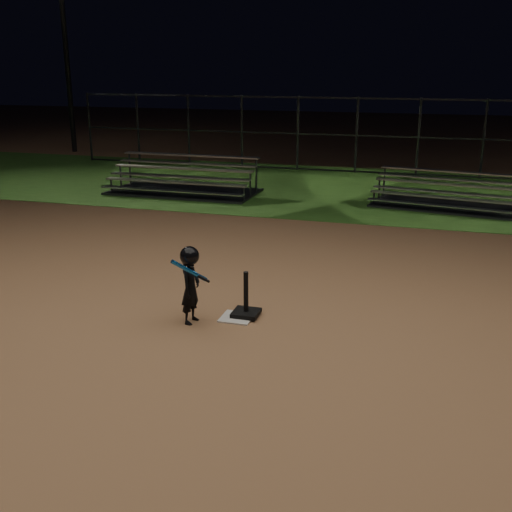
{
  "coord_description": "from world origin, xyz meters",
  "views": [
    {
      "loc": [
        2.58,
        -7.88,
        3.54
      ],
      "look_at": [
        0.0,
        1.0,
        0.65
      ],
      "focal_mm": 43.3,
      "sensor_mm": 36.0,
      "label": 1
    }
  ],
  "objects": [
    {
      "name": "child_batter",
      "position": [
        -0.58,
        -0.31,
        0.6
      ],
      "size": [
        0.45,
        0.54,
        1.13
      ],
      "rotation": [
        0.0,
        0.0,
        1.46
      ],
      "color": "black",
      "rests_on": "ground"
    },
    {
      "name": "ground",
      "position": [
        0.0,
        0.0,
        0.0
      ],
      "size": [
        80.0,
        80.0,
        0.0
      ],
      "primitive_type": "plane",
      "color": "#9B6B46",
      "rests_on": "ground"
    },
    {
      "name": "home_plate",
      "position": [
        0.0,
        0.0,
        0.01
      ],
      "size": [
        0.45,
        0.45,
        0.02
      ],
      "primitive_type": "cube",
      "color": "beige",
      "rests_on": "ground"
    },
    {
      "name": "bleacher_left",
      "position": [
        -4.25,
        8.19,
        0.21
      ],
      "size": [
        4.18,
        2.09,
        1.02
      ],
      "rotation": [
        0.0,
        0.0,
        -0.02
      ],
      "color": "#B4B4B9",
      "rests_on": "ground"
    },
    {
      "name": "batting_tee",
      "position": [
        0.11,
        0.11,
        0.14
      ],
      "size": [
        0.38,
        0.38,
        0.66
      ],
      "color": "black",
      "rests_on": "home_plate"
    },
    {
      "name": "grass_strip",
      "position": [
        0.0,
        10.0,
        0.01
      ],
      "size": [
        60.0,
        8.0,
        0.01
      ],
      "primitive_type": "cube",
      "color": "#2D5A1D",
      "rests_on": "ground"
    },
    {
      "name": "light_pole_left",
      "position": [
        -12.0,
        14.94,
        4.95
      ],
      "size": [
        0.9,
        0.53,
        8.3
      ],
      "color": "#2D2D30",
      "rests_on": "ground"
    },
    {
      "name": "bleacher_right",
      "position": [
        2.88,
        8.35,
        0.18
      ],
      "size": [
        3.8,
        2.3,
        0.87
      ],
      "rotation": [
        0.0,
        0.0,
        -0.17
      ],
      "color": "#B3B3B8",
      "rests_on": "ground"
    },
    {
      "name": "backstop_fence",
      "position": [
        0.0,
        13.0,
        1.25
      ],
      "size": [
        20.08,
        0.08,
        2.5
      ],
      "color": "#38383D",
      "rests_on": "ground"
    }
  ]
}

